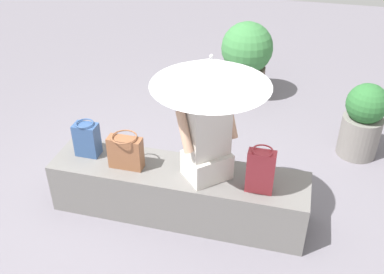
{
  "coord_description": "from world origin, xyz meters",
  "views": [
    {
      "loc": [
        -0.85,
        2.78,
        2.68
      ],
      "look_at": [
        -0.12,
        0.0,
        0.81
      ],
      "focal_mm": 41.08,
      "sensor_mm": 36.0,
      "label": 1
    }
  ],
  "objects": [
    {
      "name": "shoulder_bag_spare",
      "position": [
        -0.68,
        0.09,
        0.65
      ],
      "size": [
        0.21,
        0.16,
        0.38
      ],
      "color": "#B2333D",
      "rests_on": "stone_bench"
    },
    {
      "name": "handbag_black",
      "position": [
        0.82,
        -0.03,
        0.62
      ],
      "size": [
        0.2,
        0.15,
        0.32
      ],
      "color": "#335184",
      "rests_on": "stone_bench"
    },
    {
      "name": "ground_plane",
      "position": [
        0.0,
        0.0,
        0.0
      ],
      "size": [
        14.0,
        14.0,
        0.0
      ],
      "primitive_type": "plane",
      "color": "slate"
    },
    {
      "name": "tote_bag_canvas",
      "position": [
        0.43,
        0.06,
        0.61
      ],
      "size": [
        0.28,
        0.21,
        0.3
      ],
      "color": "brown",
      "rests_on": "stone_bench"
    },
    {
      "name": "parasol",
      "position": [
        -0.28,
        0.07,
        1.42
      ],
      "size": [
        0.86,
        0.86,
        1.08
      ],
      "color": "#B7B7BC",
      "rests_on": "stone_bench"
    },
    {
      "name": "person_seated",
      "position": [
        -0.25,
        0.01,
        0.85
      ],
      "size": [
        0.48,
        0.47,
        0.9
      ],
      "color": "beige",
      "rests_on": "stone_bench"
    },
    {
      "name": "stone_bench",
      "position": [
        0.0,
        0.0,
        0.23
      ],
      "size": [
        2.17,
        0.5,
        0.46
      ],
      "primitive_type": "cube",
      "color": "slate",
      "rests_on": "ground"
    },
    {
      "name": "planter_far",
      "position": [
        -0.21,
        -2.35,
        0.53
      ],
      "size": [
        0.64,
        0.64,
        0.98
      ],
      "color": "brown",
      "rests_on": "ground"
    },
    {
      "name": "planter_near",
      "position": [
        -1.56,
        -1.34,
        0.4
      ],
      "size": [
        0.41,
        0.41,
        0.8
      ],
      "color": "gray",
      "rests_on": "ground"
    }
  ]
}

